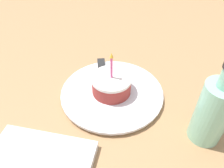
% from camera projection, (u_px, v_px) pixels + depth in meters
% --- Properties ---
extents(ground_plane, '(2.40, 2.40, 0.04)m').
position_uv_depth(ground_plane, '(120.00, 96.00, 0.65)').
color(ground_plane, '#9E754C').
rests_on(ground_plane, ground).
extents(plate, '(0.28, 0.28, 0.02)m').
position_uv_depth(plate, '(112.00, 93.00, 0.61)').
color(plate, silver).
rests_on(plate, ground_plane).
extents(cake_slice, '(0.11, 0.11, 0.13)m').
position_uv_depth(cake_slice, '(112.00, 84.00, 0.59)').
color(cake_slice, '#99332D').
rests_on(cake_slice, plate).
extents(fork, '(0.19, 0.07, 0.00)m').
position_uv_depth(fork, '(102.00, 75.00, 0.65)').
color(fork, '#262626').
rests_on(fork, plate).
extents(bottle, '(0.07, 0.07, 0.21)m').
position_uv_depth(bottle, '(213.00, 111.00, 0.46)').
color(bottle, '#8CD1B2').
rests_on(bottle, ground_plane).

